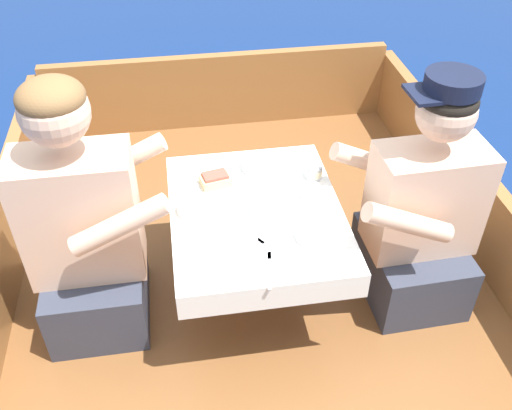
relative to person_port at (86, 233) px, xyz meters
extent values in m
plane|color=navy|center=(0.62, -0.08, -0.78)|extent=(60.00, 60.00, 0.00)
cube|color=brown|center=(0.62, -0.08, -0.60)|extent=(2.07, 3.00, 0.36)
cube|color=#936033|center=(1.62, -0.08, -0.24)|extent=(0.06, 3.00, 0.38)
cube|color=#936033|center=(0.62, 1.39, -0.21)|extent=(1.95, 0.06, 0.43)
cylinder|color=#B2B2B7|center=(0.62, 0.01, -0.21)|extent=(0.07, 0.07, 0.42)
cube|color=brown|center=(0.62, 0.01, 0.00)|extent=(0.60, 0.75, 0.02)
cube|color=white|center=(0.62, 0.01, 0.02)|extent=(0.63, 0.78, 0.00)
cube|color=white|center=(0.62, -0.38, -0.04)|extent=(0.63, 0.00, 0.10)
cube|color=white|center=(0.62, 0.40, -0.04)|extent=(0.63, 0.00, 0.10)
cube|color=#333847|center=(0.00, 0.00, -0.29)|extent=(0.36, 0.44, 0.26)
cube|color=beige|center=(0.00, 0.00, 0.08)|extent=(0.40, 0.22, 0.49)
sphere|color=beige|center=(0.00, 0.00, 0.49)|extent=(0.22, 0.22, 0.22)
ellipsoid|color=brown|center=(0.00, 0.00, 0.54)|extent=(0.21, 0.21, 0.12)
cylinder|color=beige|center=(0.15, 0.18, 0.17)|extent=(0.34, 0.07, 0.21)
cylinder|color=beige|center=(0.15, -0.18, 0.17)|extent=(0.34, 0.07, 0.21)
cube|color=#333847|center=(1.24, -0.07, -0.29)|extent=(0.37, 0.45, 0.26)
cube|color=beige|center=(1.24, -0.07, 0.05)|extent=(0.41, 0.23, 0.43)
sphere|color=beige|center=(1.24, -0.07, 0.41)|extent=(0.20, 0.20, 0.20)
ellipsoid|color=black|center=(1.24, -0.07, 0.46)|extent=(0.19, 0.19, 0.11)
cylinder|color=beige|center=(1.09, -0.25, 0.11)|extent=(0.34, 0.08, 0.21)
cylinder|color=beige|center=(1.08, 0.11, 0.11)|extent=(0.34, 0.08, 0.21)
cylinder|color=black|center=(1.24, -0.07, 0.52)|extent=(0.19, 0.19, 0.06)
cube|color=black|center=(1.14, -0.07, 0.49)|extent=(0.10, 0.14, 0.01)
cylinder|color=silver|center=(0.48, 0.18, 0.02)|extent=(0.18, 0.18, 0.01)
cylinder|color=silver|center=(0.49, -0.16, 0.02)|extent=(0.21, 0.21, 0.01)
cube|color=#E0BC7F|center=(0.48, 0.18, 0.05)|extent=(0.13, 0.10, 0.04)
cube|color=#B74C3D|center=(0.48, 0.18, 0.07)|extent=(0.10, 0.08, 0.01)
cylinder|color=silver|center=(0.67, 0.27, 0.04)|extent=(0.14, 0.14, 0.04)
cylinder|color=beige|center=(0.67, 0.27, 0.05)|extent=(0.11, 0.11, 0.02)
cylinder|color=silver|center=(0.39, 0.04, 0.04)|extent=(0.13, 0.13, 0.04)
cylinder|color=beige|center=(0.39, 0.04, 0.05)|extent=(0.11, 0.11, 0.02)
cylinder|color=silver|center=(0.80, -0.17, 0.04)|extent=(0.14, 0.14, 0.04)
cylinder|color=beige|center=(0.80, -0.17, 0.05)|extent=(0.12, 0.12, 0.02)
cylinder|color=silver|center=(0.63, -0.02, 0.05)|extent=(0.08, 0.08, 0.07)
torus|color=silver|center=(0.68, -0.02, 0.06)|extent=(0.04, 0.01, 0.04)
cylinder|color=#3D2314|center=(0.63, -0.02, 0.07)|extent=(0.06, 0.06, 0.01)
cylinder|color=silver|center=(0.83, 0.05, 0.05)|extent=(0.07, 0.07, 0.06)
torus|color=silver|center=(0.87, 0.05, 0.05)|extent=(0.04, 0.01, 0.04)
cylinder|color=#3D2314|center=(0.83, 0.05, 0.06)|extent=(0.06, 0.06, 0.01)
cylinder|color=silver|center=(0.87, 0.17, 0.05)|extent=(0.06, 0.06, 0.05)
cylinder|color=beige|center=(0.87, 0.17, 0.05)|extent=(0.07, 0.07, 0.03)
cube|color=silver|center=(0.36, 0.15, 0.02)|extent=(0.14, 0.12, 0.00)
ellipsoid|color=silver|center=(0.41, 0.20, 0.02)|extent=(0.04, 0.02, 0.01)
cube|color=silver|center=(0.70, -0.29, 0.02)|extent=(0.05, 0.17, 0.00)
ellipsoid|color=silver|center=(0.68, -0.22, 0.02)|extent=(0.04, 0.02, 0.01)
cube|color=silver|center=(0.78, 0.22, 0.02)|extent=(0.01, 0.17, 0.00)
ellipsoid|color=silver|center=(0.78, 0.29, 0.02)|extent=(0.04, 0.02, 0.01)
cube|color=silver|center=(0.76, -0.31, 0.02)|extent=(0.14, 0.11, 0.00)
cube|color=silver|center=(0.61, -0.31, 0.02)|extent=(0.04, 0.17, 0.00)
cube|color=silver|center=(0.62, -0.24, 0.02)|extent=(0.03, 0.04, 0.00)
cube|color=silver|center=(0.64, -0.22, 0.02)|extent=(0.10, 0.15, 0.00)
cube|color=silver|center=(0.60, -0.16, 0.02)|extent=(0.04, 0.04, 0.00)
camera|label=1|loc=(0.36, -1.59, 1.35)|focal=40.00mm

